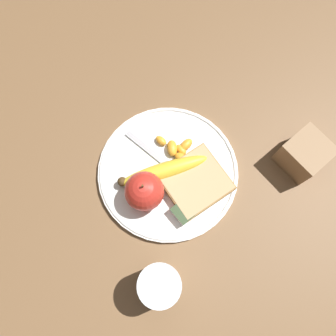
{
  "coord_description": "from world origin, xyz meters",
  "views": [
    {
      "loc": [
        -0.12,
        -0.14,
        0.63
      ],
      "look_at": [
        0.0,
        0.0,
        0.03
      ],
      "focal_mm": 35.0,
      "sensor_mm": 36.0,
      "label": 1
    }
  ],
  "objects_px": {
    "condiment_caddy": "(304,154)",
    "jam_packet": "(186,210)",
    "bread_slice": "(195,182)",
    "plate": "(168,172)",
    "fork": "(172,168)",
    "apple": "(144,191)",
    "banana": "(163,170)",
    "juice_glass": "(160,284)"
  },
  "relations": [
    {
      "from": "bread_slice",
      "to": "fork",
      "type": "distance_m",
      "value": 0.06
    },
    {
      "from": "bread_slice",
      "to": "jam_packet",
      "type": "distance_m",
      "value": 0.06
    },
    {
      "from": "jam_packet",
      "to": "condiment_caddy",
      "type": "bearing_deg",
      "value": -15.34
    },
    {
      "from": "juice_glass",
      "to": "bread_slice",
      "type": "xyz_separation_m",
      "value": [
        0.17,
        0.1,
        -0.02
      ]
    },
    {
      "from": "bread_slice",
      "to": "fork",
      "type": "relative_size",
      "value": 0.64
    },
    {
      "from": "plate",
      "to": "banana",
      "type": "xyz_separation_m",
      "value": [
        -0.01,
        0.01,
        0.02
      ]
    },
    {
      "from": "condiment_caddy",
      "to": "apple",
      "type": "bearing_deg",
      "value": 153.81
    },
    {
      "from": "apple",
      "to": "fork",
      "type": "bearing_deg",
      "value": 7.63
    },
    {
      "from": "banana",
      "to": "condiment_caddy",
      "type": "height_order",
      "value": "condiment_caddy"
    },
    {
      "from": "condiment_caddy",
      "to": "jam_packet",
      "type": "bearing_deg",
      "value": 164.66
    },
    {
      "from": "fork",
      "to": "jam_packet",
      "type": "distance_m",
      "value": 0.09
    },
    {
      "from": "condiment_caddy",
      "to": "fork",
      "type": "bearing_deg",
      "value": 144.45
    },
    {
      "from": "apple",
      "to": "banana",
      "type": "distance_m",
      "value": 0.06
    },
    {
      "from": "bread_slice",
      "to": "condiment_caddy",
      "type": "height_order",
      "value": "condiment_caddy"
    },
    {
      "from": "juice_glass",
      "to": "apple",
      "type": "xyz_separation_m",
      "value": [
        0.08,
        0.14,
        0.0
      ]
    },
    {
      "from": "fork",
      "to": "condiment_caddy",
      "type": "distance_m",
      "value": 0.26
    },
    {
      "from": "apple",
      "to": "condiment_caddy",
      "type": "relative_size",
      "value": 1.08
    },
    {
      "from": "condiment_caddy",
      "to": "banana",
      "type": "bearing_deg",
      "value": 145.83
    },
    {
      "from": "plate",
      "to": "bread_slice",
      "type": "xyz_separation_m",
      "value": [
        0.02,
        -0.05,
        0.02
      ]
    },
    {
      "from": "apple",
      "to": "bread_slice",
      "type": "xyz_separation_m",
      "value": [
        0.09,
        -0.04,
        -0.03
      ]
    },
    {
      "from": "juice_glass",
      "to": "condiment_caddy",
      "type": "bearing_deg",
      "value": 0.38
    },
    {
      "from": "plate",
      "to": "apple",
      "type": "distance_m",
      "value": 0.08
    },
    {
      "from": "jam_packet",
      "to": "plate",
      "type": "bearing_deg",
      "value": 72.59
    },
    {
      "from": "jam_packet",
      "to": "banana",
      "type": "bearing_deg",
      "value": 79.28
    },
    {
      "from": "jam_packet",
      "to": "condiment_caddy",
      "type": "xyz_separation_m",
      "value": [
        0.24,
        -0.07,
        0.01
      ]
    },
    {
      "from": "plate",
      "to": "condiment_caddy",
      "type": "relative_size",
      "value": 3.65
    },
    {
      "from": "fork",
      "to": "jam_packet",
      "type": "xyz_separation_m",
      "value": [
        -0.04,
        -0.08,
        0.01
      ]
    },
    {
      "from": "jam_packet",
      "to": "juice_glass",
      "type": "bearing_deg",
      "value": -149.97
    },
    {
      "from": "plate",
      "to": "jam_packet",
      "type": "xyz_separation_m",
      "value": [
        -0.03,
        -0.08,
        0.01
      ]
    },
    {
      "from": "banana",
      "to": "condiment_caddy",
      "type": "bearing_deg",
      "value": -34.17
    },
    {
      "from": "banana",
      "to": "fork",
      "type": "bearing_deg",
      "value": -15.53
    },
    {
      "from": "plate",
      "to": "juice_glass",
      "type": "xyz_separation_m",
      "value": [
        -0.15,
        -0.15,
        0.04
      ]
    },
    {
      "from": "bread_slice",
      "to": "condiment_caddy",
      "type": "distance_m",
      "value": 0.22
    },
    {
      "from": "plate",
      "to": "condiment_caddy",
      "type": "bearing_deg",
      "value": -34.38
    },
    {
      "from": "juice_glass",
      "to": "jam_packet",
      "type": "relative_size",
      "value": 1.98
    },
    {
      "from": "fork",
      "to": "jam_packet",
      "type": "height_order",
      "value": "jam_packet"
    },
    {
      "from": "apple",
      "to": "plate",
      "type": "bearing_deg",
      "value": 8.74
    },
    {
      "from": "plate",
      "to": "apple",
      "type": "bearing_deg",
      "value": -171.26
    },
    {
      "from": "juice_glass",
      "to": "condiment_caddy",
      "type": "relative_size",
      "value": 1.23
    },
    {
      "from": "juice_glass",
      "to": "bread_slice",
      "type": "bearing_deg",
      "value": 30.18
    },
    {
      "from": "jam_packet",
      "to": "fork",
      "type": "bearing_deg",
      "value": 66.9
    },
    {
      "from": "apple",
      "to": "jam_packet",
      "type": "distance_m",
      "value": 0.09
    }
  ]
}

